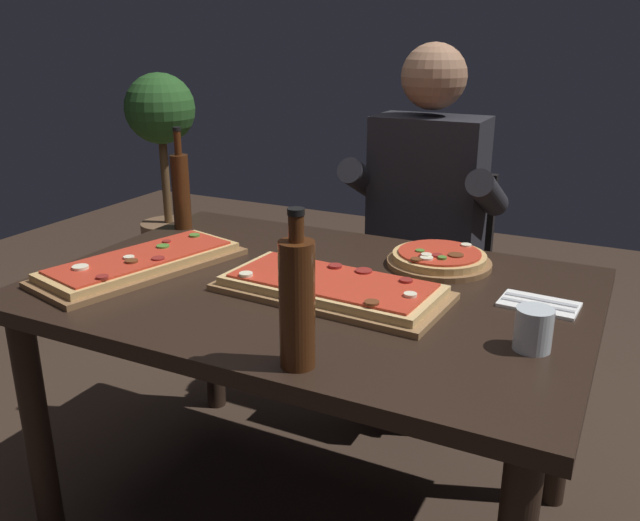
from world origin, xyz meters
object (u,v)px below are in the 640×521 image
at_px(pizza_rectangular_front, 332,287).
at_px(tumbler_near_camera, 533,332).
at_px(pizza_round_far, 439,259).
at_px(diner_chair, 429,276).
at_px(dining_table, 312,318).
at_px(oil_bottle_amber, 181,189).
at_px(seated_diner, 422,219).
at_px(pizza_rectangular_left, 141,263).
at_px(potted_plant_corner, 165,170).
at_px(wine_bottle_dark, 297,302).

height_order(pizza_rectangular_front, tumbler_near_camera, tumbler_near_camera).
distance_m(pizza_round_far, diner_chair, 0.66).
bearing_deg(pizza_rectangular_front, dining_table, 151.81).
distance_m(oil_bottle_amber, seated_diner, 0.83).
xyz_separation_m(pizza_rectangular_front, pizza_rectangular_left, (-0.55, -0.07, -0.00)).
bearing_deg(seated_diner, oil_bottle_amber, -146.01).
xyz_separation_m(pizza_rectangular_left, oil_bottle_amber, (-0.15, 0.39, 0.11)).
relative_size(dining_table, oil_bottle_amber, 4.20).
distance_m(pizza_rectangular_left, potted_plant_corner, 1.86).
bearing_deg(pizza_rectangular_front, oil_bottle_amber, 155.62).
bearing_deg(pizza_round_far, diner_chair, 108.87).
xyz_separation_m(dining_table, oil_bottle_amber, (-0.62, 0.28, 0.23)).
relative_size(pizza_round_far, diner_chair, 0.33).
relative_size(wine_bottle_dark, oil_bottle_amber, 0.95).
bearing_deg(dining_table, pizza_round_far, 48.60).
bearing_deg(pizza_rectangular_left, pizza_round_far, 28.82).
height_order(oil_bottle_amber, seated_diner, seated_diner).
bearing_deg(potted_plant_corner, pizza_rectangular_left, -52.66).
xyz_separation_m(pizza_rectangular_left, potted_plant_corner, (-1.13, 1.48, -0.11)).
height_order(pizza_round_far, wine_bottle_dark, wine_bottle_dark).
height_order(pizza_rectangular_left, oil_bottle_amber, oil_bottle_amber).
bearing_deg(tumbler_near_camera, pizza_rectangular_left, 179.02).
bearing_deg(potted_plant_corner, dining_table, -40.61).
xyz_separation_m(oil_bottle_amber, seated_diner, (0.68, 0.46, -0.13)).
bearing_deg(potted_plant_corner, pizza_rectangular_front, -40.11).
relative_size(oil_bottle_amber, diner_chair, 0.38).
bearing_deg(pizza_round_far, pizza_rectangular_front, -118.05).
height_order(wine_bottle_dark, oil_bottle_amber, oil_bottle_amber).
relative_size(dining_table, seated_diner, 1.05).
distance_m(wine_bottle_dark, diner_chair, 1.32).
xyz_separation_m(diner_chair, seated_diner, (-0.00, -0.12, 0.26)).
bearing_deg(seated_diner, pizza_rectangular_left, -121.94).
bearing_deg(pizza_rectangular_front, tumbler_near_camera, -9.77).
bearing_deg(pizza_round_far, seated_diner, 113.43).
bearing_deg(dining_table, pizza_rectangular_front, -28.19).
xyz_separation_m(dining_table, potted_plant_corner, (-1.60, 1.37, 0.01)).
relative_size(pizza_rectangular_front, diner_chair, 0.68).
bearing_deg(oil_bottle_amber, pizza_rectangular_left, -68.10).
bearing_deg(pizza_rectangular_front, wine_bottle_dark, -74.59).
bearing_deg(potted_plant_corner, pizza_round_far, -30.31).
relative_size(pizza_rectangular_left, wine_bottle_dark, 1.93).
bearing_deg(wine_bottle_dark, diner_chair, 95.39).
xyz_separation_m(pizza_rectangular_left, wine_bottle_dark, (0.65, -0.29, 0.11)).
distance_m(pizza_round_far, wine_bottle_dark, 0.70).
relative_size(wine_bottle_dark, diner_chair, 0.37).
xyz_separation_m(tumbler_near_camera, seated_diner, (-0.52, 0.86, -0.04)).
bearing_deg(pizza_rectangular_left, potted_plant_corner, 127.34).
relative_size(pizza_rectangular_front, pizza_round_far, 2.03).
xyz_separation_m(oil_bottle_amber, potted_plant_corner, (-0.97, 1.09, -0.22)).
bearing_deg(potted_plant_corner, tumbler_near_camera, -34.56).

